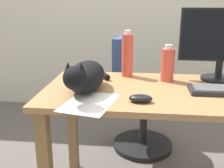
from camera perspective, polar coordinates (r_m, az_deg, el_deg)
desk at (r=1.51m, az=10.96°, el=-5.26°), size 1.30×0.66×0.72m
office_chair at (r=2.17m, az=5.47°, el=-3.88°), size 0.48×0.48×0.91m
monitor at (r=1.69m, az=22.19°, el=8.21°), size 0.48×0.20×0.42m
cat at (r=1.39m, az=-5.59°, el=1.64°), size 0.20×0.61×0.20m
computer_mouse at (r=1.27m, az=6.05°, el=-3.02°), size 0.11×0.06×0.04m
paper_sheet at (r=1.26m, az=-4.70°, el=-3.92°), size 0.27×0.33×0.00m
water_bottle at (r=1.67m, az=3.25°, el=6.15°), size 0.07×0.07×0.28m
spray_bottle at (r=1.61m, az=11.64°, el=4.09°), size 0.08×0.08×0.21m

